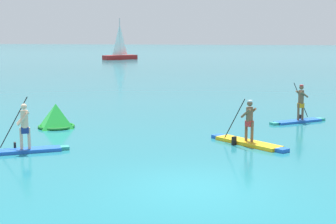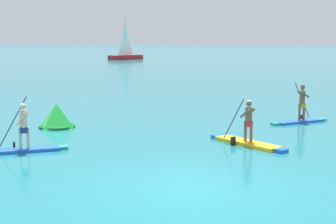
# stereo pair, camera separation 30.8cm
# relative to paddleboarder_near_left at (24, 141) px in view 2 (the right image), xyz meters

# --- Properties ---
(ground) EXTENTS (440.00, 440.00, 0.00)m
(ground) POSITION_rel_paddleboarder_near_left_xyz_m (6.51, -2.87, -0.38)
(ground) COLOR #1E727F
(paddleboarder_near_left) EXTENTS (2.74, 1.88, 1.96)m
(paddleboarder_near_left) POSITION_rel_paddleboarder_near_left_xyz_m (0.00, 0.00, 0.00)
(paddleboarder_near_left) COLOR blue
(paddleboarder_near_left) RESTS_ON ground
(paddleboarder_mid_center) EXTENTS (3.07, 2.57, 1.82)m
(paddleboarder_mid_center) POSITION_rel_paddleboarder_near_left_xyz_m (7.64, 2.98, -0.09)
(paddleboarder_mid_center) COLOR yellow
(paddleboarder_mid_center) RESTS_ON ground
(paddleboarder_far_right) EXTENTS (2.66, 2.29, 1.90)m
(paddleboarder_far_right) POSITION_rel_paddleboarder_near_left_xyz_m (9.72, 8.53, 0.03)
(paddleboarder_far_right) COLOR blue
(paddleboarder_far_right) RESTS_ON ground
(race_marker_buoy) EXTENTS (1.64, 1.64, 1.09)m
(race_marker_buoy) POSITION_rel_paddleboarder_near_left_xyz_m (-1.02, 4.72, 0.10)
(race_marker_buoy) COLOR green
(race_marker_buoy) RESTS_ON ground
(sailboat_left_horizon) EXTENTS (5.31, 5.98, 7.12)m
(sailboat_left_horizon) POSITION_rel_paddleboarder_near_left_xyz_m (-18.46, 68.09, 0.41)
(sailboat_left_horizon) COLOR #A51E1E
(sailboat_left_horizon) RESTS_ON ground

